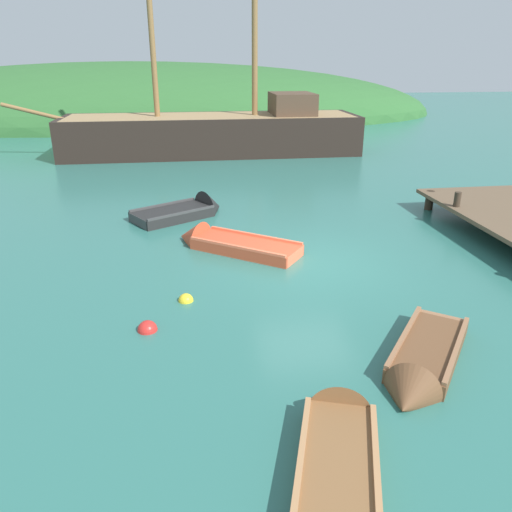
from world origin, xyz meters
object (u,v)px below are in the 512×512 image
rowboat_outer_right (188,212)px  rowboat_portside (338,446)px  buoy_red (148,330)px  buoy_yellow (186,301)px  rowboat_far (422,366)px  sailing_ship (215,139)px  rowboat_near_dock (226,245)px

rowboat_outer_right → rowboat_portside: bearing=-111.5°
buoy_red → buoy_yellow: bearing=56.8°
buoy_yellow → rowboat_outer_right: bearing=88.5°
rowboat_far → buoy_yellow: size_ratio=8.96×
sailing_ship → rowboat_outer_right: size_ratio=5.51×
rowboat_near_dock → buoy_red: rowboat_near_dock is taller
rowboat_far → rowboat_outer_right: bearing=-120.6°
rowboat_far → buoy_red: 5.07m
rowboat_outer_right → sailing_ship: bearing=50.8°
rowboat_portside → rowboat_outer_right: bearing=27.8°
sailing_ship → buoy_yellow: (-1.81, -17.45, -0.76)m
sailing_ship → rowboat_near_dock: sailing_ship is taller
rowboat_portside → rowboat_near_dock: size_ratio=0.87×
rowboat_portside → buoy_red: (-2.72, 3.58, -0.08)m
buoy_yellow → buoy_red: (-0.75, -1.15, 0.00)m
sailing_ship → buoy_yellow: 17.56m
rowboat_near_dock → buoy_yellow: (-1.15, -3.06, -0.09)m
rowboat_near_dock → buoy_yellow: rowboat_near_dock is taller
sailing_ship → buoy_red: size_ratio=46.90×
rowboat_near_dock → buoy_red: size_ratio=9.14×
rowboat_portside → rowboat_outer_right: 11.13m
rowboat_portside → rowboat_far: size_ratio=1.04×
rowboat_far → rowboat_near_dock: (-2.75, 6.22, 0.01)m
sailing_ship → buoy_red: bearing=82.6°
rowboat_near_dock → buoy_red: bearing=102.7°
rowboat_near_dock → rowboat_outer_right: 3.34m
rowboat_far → rowboat_near_dock: size_ratio=0.83×
buoy_red → rowboat_near_dock: bearing=65.7°
rowboat_far → buoy_red: (-4.65, 2.01, -0.08)m
rowboat_outer_right → rowboat_near_dock: bearing=-103.7°
rowboat_outer_right → buoy_yellow: 6.26m
sailing_ship → buoy_red: sailing_ship is taller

